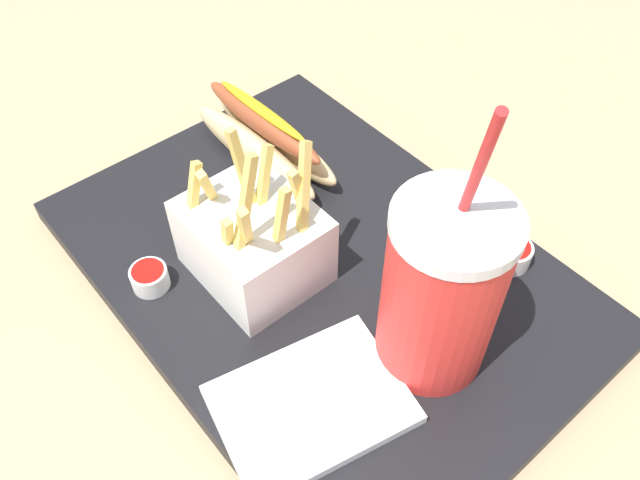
# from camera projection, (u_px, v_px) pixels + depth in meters

# --- Properties ---
(ground_plane) EXTENTS (2.40, 2.40, 0.02)m
(ground_plane) POSITION_uv_depth(u_px,v_px,m) (320.00, 283.00, 0.60)
(ground_plane) COLOR tan
(food_tray) EXTENTS (0.46, 0.33, 0.02)m
(food_tray) POSITION_uv_depth(u_px,v_px,m) (320.00, 269.00, 0.59)
(food_tray) COLOR black
(food_tray) RESTS_ON ground_plane
(soda_cup) EXTENTS (0.09, 0.09, 0.25)m
(soda_cup) POSITION_uv_depth(u_px,v_px,m) (441.00, 291.00, 0.46)
(soda_cup) COLOR red
(soda_cup) RESTS_ON food_tray
(fries_basket) EXTENTS (0.11, 0.10, 0.15)m
(fries_basket) POSITION_uv_depth(u_px,v_px,m) (254.00, 241.00, 0.55)
(fries_basket) COLOR white
(fries_basket) RESTS_ON food_tray
(hot_dog_1) EXTENTS (0.18, 0.06, 0.07)m
(hot_dog_1) POSITION_uv_depth(u_px,v_px,m) (264.00, 139.00, 0.65)
(hot_dog_1) COLOR #E5C689
(hot_dog_1) RESTS_ON food_tray
(ketchup_cup_1) EXTENTS (0.04, 0.04, 0.02)m
(ketchup_cup_1) POSITION_uv_depth(u_px,v_px,m) (511.00, 253.00, 0.57)
(ketchup_cup_1) COLOR white
(ketchup_cup_1) RESTS_ON food_tray
(ketchup_cup_2) EXTENTS (0.03, 0.03, 0.02)m
(ketchup_cup_2) POSITION_uv_depth(u_px,v_px,m) (149.00, 277.00, 0.56)
(ketchup_cup_2) COLOR white
(ketchup_cup_2) RESTS_ON food_tray
(napkin_stack) EXTENTS (0.13, 0.16, 0.01)m
(napkin_stack) POSITION_uv_depth(u_px,v_px,m) (311.00, 404.00, 0.49)
(napkin_stack) COLOR white
(napkin_stack) RESTS_ON food_tray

